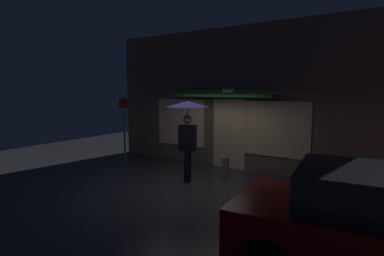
% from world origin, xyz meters
% --- Properties ---
extents(ground_plane, '(18.00, 18.00, 0.00)m').
position_xyz_m(ground_plane, '(0.00, 0.00, 0.00)').
color(ground_plane, '#2D2D33').
extents(building_facade, '(8.88, 1.00, 4.38)m').
position_xyz_m(building_facade, '(-0.00, 2.34, 2.17)').
color(building_facade, brown).
rests_on(building_facade, ground).
extents(person_with_umbrella, '(1.16, 1.16, 2.18)m').
position_xyz_m(person_with_umbrella, '(-0.28, 0.27, 1.69)').
color(person_with_umbrella, black).
rests_on(person_with_umbrella, ground).
extents(street_sign_post, '(0.40, 0.07, 2.28)m').
position_xyz_m(street_sign_post, '(-3.27, 0.86, 1.30)').
color(street_sign_post, '#595B60').
rests_on(street_sign_post, ground).
extents(sidewalk_bollard, '(0.20, 0.20, 0.52)m').
position_xyz_m(sidewalk_bollard, '(0.27, 1.41, 0.26)').
color(sidewalk_bollard, slate).
rests_on(sidewalk_bollard, ground).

